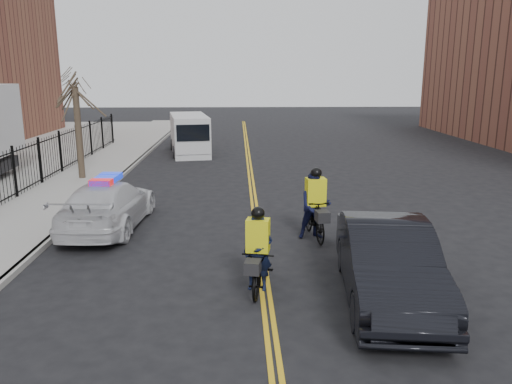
{
  "coord_description": "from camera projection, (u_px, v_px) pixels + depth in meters",
  "views": [
    {
      "loc": [
        -0.58,
        -12.22,
        4.72
      ],
      "look_at": [
        -0.06,
        2.1,
        1.3
      ],
      "focal_mm": 35.0,
      "sensor_mm": 36.0,
      "label": 1
    }
  ],
  "objects": [
    {
      "name": "cyclist_near",
      "position": [
        258.0,
        261.0,
        11.05
      ],
      "size": [
        1.05,
        2.04,
        1.91
      ],
      "rotation": [
        0.0,
        0.0,
        -0.2
      ],
      "color": "black",
      "rests_on": "ground"
    },
    {
      "name": "curb",
      "position": [
        107.0,
        189.0,
        20.55
      ],
      "size": [
        0.2,
        60.0,
        0.15
      ],
      "primitive_type": "cube",
      "color": "#989590",
      "rests_on": "ground"
    },
    {
      "name": "street_tree",
      "position": [
        76.0,
        101.0,
        21.63
      ],
      "size": [
        3.2,
        3.2,
        4.8
      ],
      "color": "#33281E",
      "rests_on": "sidewalk"
    },
    {
      "name": "ground",
      "position": [
        261.0,
        259.0,
        13.0
      ],
      "size": [
        120.0,
        120.0,
        0.0
      ],
      "primitive_type": "plane",
      "color": "black",
      "rests_on": "ground"
    },
    {
      "name": "cargo_van",
      "position": [
        190.0,
        135.0,
        29.74
      ],
      "size": [
        2.89,
        5.75,
        2.3
      ],
      "rotation": [
        0.0,
        0.0,
        0.17
      ],
      "color": "silver",
      "rests_on": "ground"
    },
    {
      "name": "sidewalk",
      "position": [
        70.0,
        189.0,
        20.49
      ],
      "size": [
        3.0,
        60.0,
        0.15
      ],
      "primitive_type": "cube",
      "color": "#989590",
      "rests_on": "ground"
    },
    {
      "name": "center_line_right",
      "position": [
        254.0,
        189.0,
        20.78
      ],
      "size": [
        0.1,
        60.0,
        0.01
      ],
      "primitive_type": "cube",
      "color": "gold",
      "rests_on": "ground"
    },
    {
      "name": "center_line_left",
      "position": [
        250.0,
        189.0,
        20.77
      ],
      "size": [
        0.1,
        60.0,
        0.01
      ],
      "primitive_type": "cube",
      "color": "gold",
      "rests_on": "ground"
    },
    {
      "name": "cyclist_far",
      "position": [
        315.0,
        211.0,
        14.45
      ],
      "size": [
        1.02,
        2.14,
        2.11
      ],
      "rotation": [
        0.0,
        0.0,
        0.12
      ],
      "color": "black",
      "rests_on": "ground"
    },
    {
      "name": "iron_fence",
      "position": [
        31.0,
        167.0,
        20.22
      ],
      "size": [
        0.12,
        28.0,
        2.0
      ],
      "primitive_type": null,
      "color": "black",
      "rests_on": "ground"
    },
    {
      "name": "dark_sedan",
      "position": [
        388.0,
        262.0,
        10.5
      ],
      "size": [
        2.34,
        5.25,
        1.68
      ],
      "primitive_type": "imported",
      "rotation": [
        0.0,
        0.0,
        -0.11
      ],
      "color": "black",
      "rests_on": "ground"
    },
    {
      "name": "police_cruiser",
      "position": [
        108.0,
        205.0,
        15.47
      ],
      "size": [
        2.35,
        5.21,
        1.64
      ],
      "rotation": [
        0.0,
        0.0,
        3.09
      ],
      "color": "silver",
      "rests_on": "ground"
    }
  ]
}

